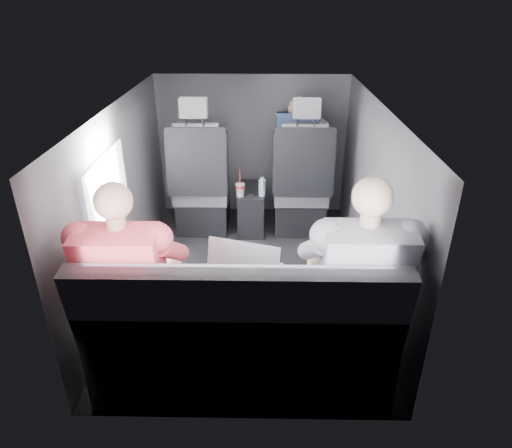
{
  "coord_description": "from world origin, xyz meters",
  "views": [
    {
      "loc": [
        0.11,
        -2.98,
        2.02
      ],
      "look_at": [
        0.06,
        -0.05,
        0.52
      ],
      "focal_mm": 32.0,
      "sensor_mm": 36.0,
      "label": 1
    }
  ],
  "objects_px": {
    "soda_cup": "(240,189)",
    "laptop_black": "(351,269)",
    "front_seat_left": "(202,190)",
    "laptop_silver": "(243,269)",
    "passenger_rear_right": "(357,282)",
    "passenger_rear_left": "(133,282)",
    "passenger_front_right": "(297,146)",
    "front_seat_right": "(301,191)",
    "rear_bench": "(242,343)",
    "center_console": "(251,209)",
    "water_bottle": "(262,187)",
    "laptop_white": "(141,264)"
  },
  "relations": [
    {
      "from": "front_seat_right",
      "to": "center_console",
      "type": "xyz_separation_m",
      "value": [
        -0.45,
        0.04,
        -0.2
      ]
    },
    {
      "from": "laptop_white",
      "to": "laptop_black",
      "type": "bearing_deg",
      "value": -1.93
    },
    {
      "from": "front_seat_right",
      "to": "water_bottle",
      "type": "bearing_deg",
      "value": -162.88
    },
    {
      "from": "rear_bench",
      "to": "passenger_rear_left",
      "type": "distance_m",
      "value": 0.67
    },
    {
      "from": "front_seat_left",
      "to": "laptop_white",
      "type": "relative_size",
      "value": 3.88
    },
    {
      "from": "water_bottle",
      "to": "passenger_front_right",
      "type": "relative_size",
      "value": 0.23
    },
    {
      "from": "laptop_silver",
      "to": "passenger_rear_right",
      "type": "xyz_separation_m",
      "value": [
        0.6,
        -0.13,
        0.01
      ]
    },
    {
      "from": "front_seat_left",
      "to": "center_console",
      "type": "xyz_separation_m",
      "value": [
        0.45,
        0.04,
        -0.2
      ]
    },
    {
      "from": "soda_cup",
      "to": "laptop_white",
      "type": "height_order",
      "value": "laptop_white"
    },
    {
      "from": "passenger_rear_left",
      "to": "passenger_rear_right",
      "type": "relative_size",
      "value": 0.97
    },
    {
      "from": "front_seat_right",
      "to": "laptop_black",
      "type": "bearing_deg",
      "value": -84.72
    },
    {
      "from": "front_seat_right",
      "to": "laptop_silver",
      "type": "height_order",
      "value": "front_seat_right"
    },
    {
      "from": "rear_bench",
      "to": "laptop_white",
      "type": "xyz_separation_m",
      "value": [
        -0.58,
        0.28,
        0.32
      ]
    },
    {
      "from": "laptop_white",
      "to": "passenger_rear_left",
      "type": "bearing_deg",
      "value": -89.87
    },
    {
      "from": "water_bottle",
      "to": "passenger_rear_left",
      "type": "relative_size",
      "value": 0.14
    },
    {
      "from": "soda_cup",
      "to": "laptop_black",
      "type": "bearing_deg",
      "value": -65.63
    },
    {
      "from": "center_console",
      "to": "laptop_white",
      "type": "xyz_separation_m",
      "value": [
        -0.58,
        -1.66,
        0.43
      ]
    },
    {
      "from": "front_seat_left",
      "to": "laptop_white",
      "type": "distance_m",
      "value": 1.64
    },
    {
      "from": "laptop_black",
      "to": "passenger_front_right",
      "type": "relative_size",
      "value": 0.62
    },
    {
      "from": "laptop_black",
      "to": "passenger_front_right",
      "type": "xyz_separation_m",
      "value": [
        -0.18,
        1.92,
        0.11
      ]
    },
    {
      "from": "soda_cup",
      "to": "passenger_rear_right",
      "type": "bearing_deg",
      "value": -67.38
    },
    {
      "from": "laptop_white",
      "to": "passenger_front_right",
      "type": "relative_size",
      "value": 0.43
    },
    {
      "from": "front_seat_right",
      "to": "passenger_rear_left",
      "type": "xyz_separation_m",
      "value": [
        -1.03,
        -1.81,
        0.24
      ]
    },
    {
      "from": "center_console",
      "to": "rear_bench",
      "type": "height_order",
      "value": "rear_bench"
    },
    {
      "from": "passenger_front_right",
      "to": "water_bottle",
      "type": "bearing_deg",
      "value": -131.21
    },
    {
      "from": "front_seat_left",
      "to": "laptop_white",
      "type": "xyz_separation_m",
      "value": [
        -0.13,
        -1.62,
        0.23
      ]
    },
    {
      "from": "front_seat_left",
      "to": "soda_cup",
      "type": "distance_m",
      "value": 0.38
    },
    {
      "from": "laptop_silver",
      "to": "passenger_rear_right",
      "type": "relative_size",
      "value": 0.36
    },
    {
      "from": "water_bottle",
      "to": "front_seat_left",
      "type": "bearing_deg",
      "value": 168.91
    },
    {
      "from": "water_bottle",
      "to": "passenger_rear_left",
      "type": "distance_m",
      "value": 1.84
    },
    {
      "from": "passenger_rear_right",
      "to": "passenger_front_right",
      "type": "bearing_deg",
      "value": 95.23
    },
    {
      "from": "front_seat_right",
      "to": "laptop_black",
      "type": "height_order",
      "value": "front_seat_right"
    },
    {
      "from": "front_seat_right",
      "to": "center_console",
      "type": "bearing_deg",
      "value": 174.93
    },
    {
      "from": "rear_bench",
      "to": "laptop_silver",
      "type": "relative_size",
      "value": 3.51
    },
    {
      "from": "soda_cup",
      "to": "water_bottle",
      "type": "height_order",
      "value": "soda_cup"
    },
    {
      "from": "front_seat_left",
      "to": "laptop_silver",
      "type": "distance_m",
      "value": 1.76
    },
    {
      "from": "rear_bench",
      "to": "laptop_white",
      "type": "height_order",
      "value": "rear_bench"
    },
    {
      "from": "laptop_silver",
      "to": "laptop_black",
      "type": "height_order",
      "value": "laptop_silver"
    },
    {
      "from": "front_seat_left",
      "to": "laptop_silver",
      "type": "height_order",
      "value": "front_seat_left"
    },
    {
      "from": "water_bottle",
      "to": "soda_cup",
      "type": "bearing_deg",
      "value": -175.52
    },
    {
      "from": "water_bottle",
      "to": "passenger_rear_left",
      "type": "bearing_deg",
      "value": -111.82
    },
    {
      "from": "laptop_silver",
      "to": "passenger_rear_left",
      "type": "height_order",
      "value": "passenger_rear_left"
    },
    {
      "from": "water_bottle",
      "to": "passenger_rear_right",
      "type": "height_order",
      "value": "passenger_rear_right"
    },
    {
      "from": "soda_cup",
      "to": "laptop_black",
      "type": "distance_m",
      "value": 1.7
    },
    {
      "from": "passenger_rear_left",
      "to": "passenger_front_right",
      "type": "distance_m",
      "value": 2.3
    },
    {
      "from": "front_seat_left",
      "to": "front_seat_right",
      "type": "xyz_separation_m",
      "value": [
        0.9,
        0.0,
        0.0
      ]
    },
    {
      "from": "center_console",
      "to": "soda_cup",
      "type": "bearing_deg",
      "value": -119.68
    },
    {
      "from": "passenger_rear_right",
      "to": "passenger_rear_left",
      "type": "bearing_deg",
      "value": 179.97
    },
    {
      "from": "passenger_rear_right",
      "to": "front_seat_left",
      "type": "bearing_deg",
      "value": 120.37
    },
    {
      "from": "center_console",
      "to": "water_bottle",
      "type": "distance_m",
      "value": 0.33
    }
  ]
}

